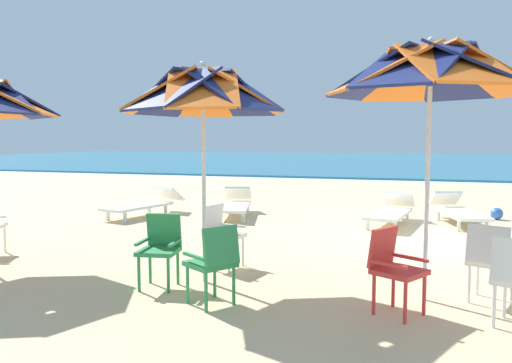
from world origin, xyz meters
TOP-DOWN VIEW (x-y plane):
  - ground_plane at (0.00, 0.00)m, footprint 80.00×80.00m
  - sea at (0.00, 30.85)m, footprint 80.00×36.00m
  - surf_foam at (0.00, 12.55)m, footprint 80.00×0.70m
  - beach_umbrella_0 at (-0.39, -3.27)m, footprint 2.23×2.23m
  - plastic_chair_0 at (0.26, -3.21)m, footprint 0.57×0.59m
  - plastic_chair_1 at (-0.71, -3.82)m, footprint 0.62×0.61m
  - beach_umbrella_1 at (-2.97, -3.34)m, footprint 2.01×2.01m
  - plastic_chair_3 at (-3.04, -2.59)m, footprint 0.55×0.53m
  - plastic_chair_4 at (-3.39, -3.66)m, footprint 0.50×0.52m
  - plastic_chair_5 at (-2.52, -4.14)m, footprint 0.63×0.62m
  - sun_lounger_0 at (0.39, 2.09)m, footprint 1.11×2.23m
  - sun_lounger_1 at (-0.93, 1.60)m, footprint 0.97×2.22m
  - sun_lounger_2 at (-4.36, 1.72)m, footprint 1.12×2.23m
  - sun_lounger_3 at (-6.34, 1.14)m, footprint 1.14×2.23m
  - beach_ball at (1.25, 2.95)m, footprint 0.26×0.26m

SIDE VIEW (x-z plane):
  - ground_plane at x=0.00m, z-range 0.00..0.00m
  - surf_foam at x=0.00m, z-range 0.00..0.01m
  - sea at x=0.00m, z-range 0.00..0.10m
  - beach_ball at x=1.25m, z-range 0.00..0.26m
  - sun_lounger_0 at x=0.39m, z-range -0.03..0.59m
  - sun_lounger_1 at x=-0.93m, z-range -0.03..0.59m
  - sun_lounger_2 at x=-4.36m, z-range -0.03..0.59m
  - sun_lounger_3 at x=-6.34m, z-range -0.03..0.59m
  - plastic_chair_0 at x=0.26m, z-range 0.06..0.93m
  - plastic_chair_1 at x=-0.71m, z-range 0.06..0.93m
  - plastic_chair_3 at x=-3.04m, z-range 0.06..0.93m
  - plastic_chair_4 at x=-3.39m, z-range 0.06..0.93m
  - plastic_chair_5 at x=-2.52m, z-range 0.06..0.93m
  - beach_umbrella_1 at x=-2.97m, z-range 0.94..3.63m
  - beach_umbrella_0 at x=-0.39m, z-range 1.03..3.87m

